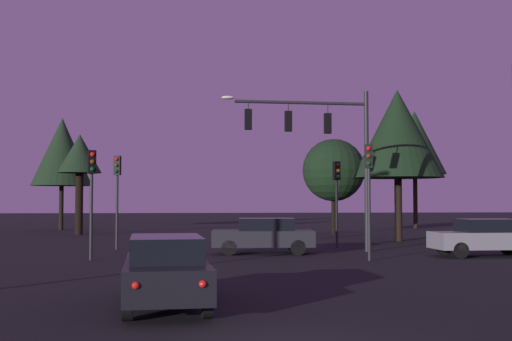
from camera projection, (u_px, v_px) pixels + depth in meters
name	position (u px, v px, depth m)	size (l,w,h in m)	color
ground_plane	(223.00, 244.00, 34.07)	(168.00, 168.00, 0.00)	black
traffic_signal_mast_arm	(322.00, 138.00, 28.97)	(6.61, 0.63, 7.17)	#232326
traffic_light_corner_left	(369.00, 178.00, 24.80)	(0.36, 0.38, 4.40)	#232326
traffic_light_corner_right	(117.00, 183.00, 30.28)	(0.35, 0.38, 4.35)	#232326
traffic_light_median	(92.00, 182.00, 24.98)	(0.36, 0.38, 4.20)	#232326
traffic_light_far_side	(337.00, 186.00, 31.46)	(0.36, 0.38, 4.15)	#232326
car_nearside_lane	(166.00, 270.00, 14.00)	(2.03, 4.71, 1.52)	black
car_crossing_left	(485.00, 237.00, 26.58)	(4.32, 1.90, 1.52)	gray
car_crossing_right	(264.00, 235.00, 27.87)	(4.49, 2.04, 1.52)	#232328
tree_behind_sign	(334.00, 170.00, 44.33)	(4.23, 4.23, 6.44)	black
tree_left_far	(80.00, 156.00, 43.62)	(2.89, 2.89, 6.69)	black
tree_center_horizon	(62.00, 152.00, 50.40)	(4.61, 4.61, 8.64)	black
tree_right_cluster	(415.00, 143.00, 53.15)	(4.95, 4.95, 9.54)	black
tree_lot_edge	(398.00, 134.00, 36.72)	(5.09, 5.09, 8.51)	black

